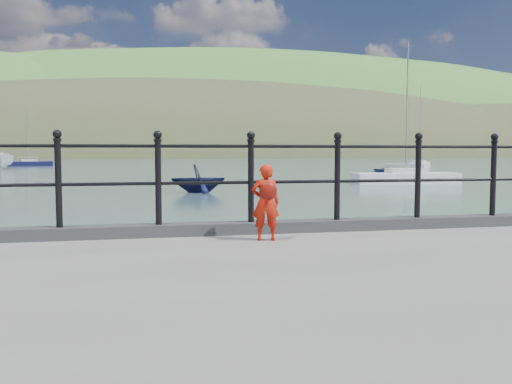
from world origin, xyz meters
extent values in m
plane|color=#2D4251|center=(0.00, 0.00, 0.00)|extent=(600.00, 600.00, 0.00)
cube|color=#28282B|center=(0.00, -0.15, 1.07)|extent=(60.00, 0.30, 0.15)
cylinder|color=black|center=(0.00, -0.15, 1.67)|extent=(18.00, 0.04, 0.04)
cylinder|color=black|center=(0.00, -0.15, 2.15)|extent=(18.00, 0.04, 0.04)
cylinder|color=black|center=(-1.80, -0.15, 1.67)|extent=(0.08, 0.08, 1.05)
sphere|color=black|center=(-1.80, -0.15, 2.29)|extent=(0.11, 0.11, 0.11)
cylinder|color=black|center=(-0.60, -0.15, 1.67)|extent=(0.08, 0.08, 1.05)
sphere|color=black|center=(-0.60, -0.15, 2.29)|extent=(0.11, 0.11, 0.11)
cylinder|color=black|center=(0.60, -0.15, 1.67)|extent=(0.08, 0.08, 1.05)
sphere|color=black|center=(0.60, -0.15, 2.29)|extent=(0.11, 0.11, 0.11)
cylinder|color=black|center=(1.80, -0.15, 1.67)|extent=(0.08, 0.08, 1.05)
sphere|color=black|center=(1.80, -0.15, 2.29)|extent=(0.11, 0.11, 0.11)
cylinder|color=black|center=(3.00, -0.15, 1.67)|extent=(0.08, 0.08, 1.05)
sphere|color=black|center=(3.00, -0.15, 2.29)|extent=(0.11, 0.11, 0.11)
cylinder|color=black|center=(4.20, -0.15, 1.67)|extent=(0.08, 0.08, 1.05)
sphere|color=black|center=(4.20, -0.15, 2.29)|extent=(0.11, 0.11, 0.11)
ellipsoid|color=#333A21|center=(20.00, 195.00, -15.40)|extent=(400.00, 100.00, 88.00)
ellipsoid|color=#387026|center=(60.00, 255.00, -27.30)|extent=(600.00, 180.00, 156.00)
cube|color=silver|center=(-35.00, 181.00, 3.00)|extent=(9.00, 6.00, 6.00)
cube|color=#4C4744|center=(-35.00, 181.00, 7.00)|extent=(9.50, 6.50, 2.00)
cube|color=silver|center=(-12.00, 181.00, 3.00)|extent=(9.00, 6.00, 6.00)
cube|color=#4C4744|center=(-12.00, 181.00, 7.00)|extent=(9.50, 6.50, 2.00)
cube|color=silver|center=(18.00, 181.00, 3.00)|extent=(9.00, 6.00, 6.00)
cube|color=#4C4744|center=(18.00, 181.00, 7.00)|extent=(9.50, 6.50, 2.00)
cube|color=silver|center=(45.00, 181.00, 3.00)|extent=(9.00, 6.00, 6.00)
cube|color=#4C4744|center=(45.00, 181.00, 7.00)|extent=(9.50, 6.50, 2.00)
imported|color=red|center=(0.66, -0.75, 1.46)|extent=(0.37, 0.28, 0.93)
ellipsoid|color=red|center=(0.66, -0.88, 1.61)|extent=(0.22, 0.11, 0.23)
imported|color=#121D52|center=(19.30, 32.56, 0.53)|extent=(4.19, 5.50, 1.07)
imported|color=white|center=(-16.56, 62.51, 1.00)|extent=(2.31, 5.29, 1.99)
imported|color=black|center=(2.11, 20.42, 0.72)|extent=(2.86, 2.50, 1.44)
cube|color=white|center=(16.17, 25.31, 0.25)|extent=(6.96, 2.40, 0.90)
cube|color=beige|center=(16.17, 25.31, 0.75)|extent=(2.49, 1.50, 0.50)
cylinder|color=#A5A5A8|center=(16.17, 25.31, 4.91)|extent=(0.10, 0.10, 8.42)
cylinder|color=#A5A5A8|center=(16.17, 25.31, 1.30)|extent=(3.07, 0.29, 0.06)
cube|color=white|center=(34.37, 56.47, 0.25)|extent=(6.01, 7.26, 0.90)
cube|color=beige|center=(34.37, 56.47, 0.75)|extent=(2.68, 2.96, 0.50)
cylinder|color=#A5A5A8|center=(34.37, 56.47, 5.51)|extent=(0.10, 0.10, 9.62)
cylinder|color=#A5A5A8|center=(34.37, 56.47, 1.30)|extent=(2.01, 2.77, 0.06)
cube|color=black|center=(-16.34, 75.95, 0.25)|extent=(6.61, 3.96, 0.90)
cube|color=beige|center=(-16.34, 75.95, 0.75)|extent=(2.54, 2.03, 0.50)
cylinder|color=#A5A5A8|center=(-16.34, 75.95, 4.72)|extent=(0.10, 0.10, 8.04)
cylinder|color=#A5A5A8|center=(-16.34, 75.95, 1.30)|extent=(2.70, 1.01, 0.06)
camera|label=1|loc=(-0.84, -7.10, 2.08)|focal=38.00mm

